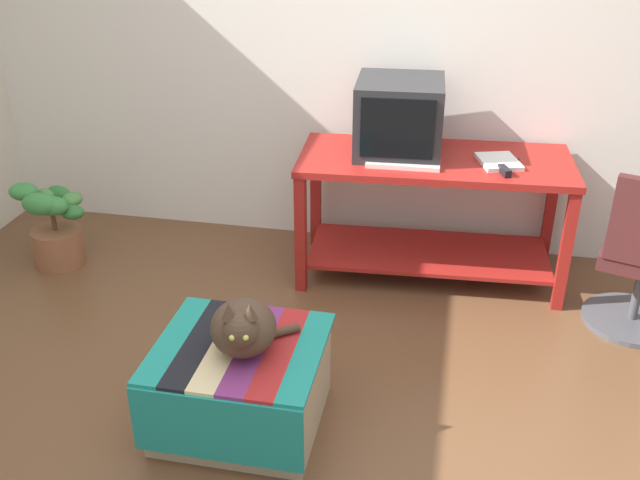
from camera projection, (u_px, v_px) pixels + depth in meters
name	position (u px, v px, depth m)	size (l,w,h in m)	color
ground_plane	(273.00, 442.00, 3.10)	(14.00, 14.00, 0.00)	brown
back_wall	(354.00, 37.00, 4.30)	(8.00, 0.10, 2.60)	silver
desk	(432.00, 196.00, 4.17)	(1.56, 0.75, 0.75)	maroon
tv_monitor	(399.00, 118.00, 4.04)	(0.50, 0.52, 0.42)	#28282B
keyboard	(403.00, 163.00, 3.94)	(0.40, 0.15, 0.02)	beige
book	(499.00, 162.00, 3.97)	(0.20, 0.26, 0.03)	white
ottoman_with_blanket	(241.00, 384.00, 3.13)	(0.71, 0.67, 0.40)	tan
cat	(243.00, 328.00, 2.94)	(0.37, 0.39, 0.30)	#473323
potted_plant	(54.00, 227.00, 4.39)	(0.44, 0.33, 0.54)	brown
stapler	(504.00, 171.00, 3.83)	(0.04, 0.11, 0.04)	black
pen	(511.00, 162.00, 3.99)	(0.01, 0.01, 0.14)	black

